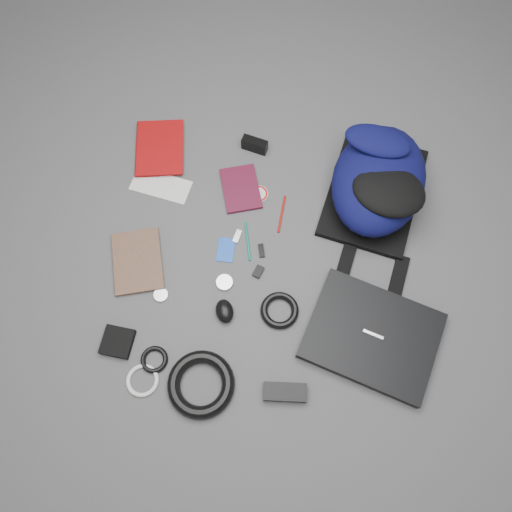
# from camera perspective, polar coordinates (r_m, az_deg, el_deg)

# --- Properties ---
(ground) EXTENTS (4.00, 4.00, 0.00)m
(ground) POSITION_cam_1_polar(r_m,az_deg,el_deg) (1.74, 0.00, -0.24)
(ground) COLOR #4F4F51
(ground) RESTS_ON ground
(backpack) EXTENTS (0.45, 0.56, 0.21)m
(backpack) POSITION_cam_1_polar(r_m,az_deg,el_deg) (1.80, 13.84, 8.44)
(backpack) COLOR black
(backpack) RESTS_ON ground
(laptop) EXTENTS (0.49, 0.43, 0.04)m
(laptop) POSITION_cam_1_polar(r_m,az_deg,el_deg) (1.68, 13.11, -8.86)
(laptop) COLOR black
(laptop) RESTS_ON ground
(textbook_red) EXTENTS (0.21, 0.26, 0.03)m
(textbook_red) POSITION_cam_1_polar(r_m,az_deg,el_deg) (1.98, -13.58, 11.78)
(textbook_red) COLOR maroon
(textbook_red) RESTS_ON ground
(comic_book) EXTENTS (0.22, 0.26, 0.02)m
(comic_book) POSITION_cam_1_polar(r_m,az_deg,el_deg) (1.79, -16.00, -1.00)
(comic_book) COLOR #B86C0D
(comic_book) RESTS_ON ground
(envelope) EXTENTS (0.23, 0.14, 0.00)m
(envelope) POSITION_cam_1_polar(r_m,az_deg,el_deg) (1.89, -10.81, 7.91)
(envelope) COLOR silver
(envelope) RESTS_ON ground
(dvd_case) EXTENTS (0.17, 0.21, 0.01)m
(dvd_case) POSITION_cam_1_polar(r_m,az_deg,el_deg) (1.85, -1.75, 7.70)
(dvd_case) COLOR #400C1C
(dvd_case) RESTS_ON ground
(compact_camera) EXTENTS (0.10, 0.06, 0.05)m
(compact_camera) POSITION_cam_1_polar(r_m,az_deg,el_deg) (1.92, -0.15, 12.59)
(compact_camera) COLOR black
(compact_camera) RESTS_ON ground
(sticker_disc) EXTENTS (0.08, 0.08, 0.00)m
(sticker_disc) POSITION_cam_1_polar(r_m,az_deg,el_deg) (1.84, 0.30, 7.13)
(sticker_disc) COLOR silver
(sticker_disc) RESTS_ON ground
(pen_teal) EXTENTS (0.04, 0.15, 0.01)m
(pen_teal) POSITION_cam_1_polar(r_m,az_deg,el_deg) (1.76, -0.96, 1.73)
(pen_teal) COLOR #0C725C
(pen_teal) RESTS_ON ground
(pen_red) EXTENTS (0.02, 0.15, 0.01)m
(pen_red) POSITION_cam_1_polar(r_m,az_deg,el_deg) (1.80, 2.96, 4.82)
(pen_red) COLOR #A7150C
(pen_red) RESTS_ON ground
(id_badge) EXTENTS (0.06, 0.09, 0.00)m
(id_badge) POSITION_cam_1_polar(r_m,az_deg,el_deg) (1.75, -3.47, 0.70)
(id_badge) COLOR blue
(id_badge) RESTS_ON ground
(usb_black) EXTENTS (0.03, 0.05, 0.01)m
(usb_black) POSITION_cam_1_polar(r_m,az_deg,el_deg) (1.74, 0.63, 0.62)
(usb_black) COLOR black
(usb_black) RESTS_ON ground
(usb_silver) EXTENTS (0.03, 0.05, 0.01)m
(usb_silver) POSITION_cam_1_polar(r_m,az_deg,el_deg) (1.76, -2.15, 2.25)
(usb_silver) COLOR #B0B0B2
(usb_silver) RESTS_ON ground
(key_fob) EXTENTS (0.04, 0.05, 0.01)m
(key_fob) POSITION_cam_1_polar(r_m,az_deg,el_deg) (1.71, 0.26, -1.80)
(key_fob) COLOR black
(key_fob) RESTS_ON ground
(mouse) EXTENTS (0.08, 0.10, 0.04)m
(mouse) POSITION_cam_1_polar(r_m,az_deg,el_deg) (1.66, -3.61, -6.30)
(mouse) COLOR black
(mouse) RESTS_ON ground
(headphone_left) EXTENTS (0.06, 0.06, 0.01)m
(headphone_left) POSITION_cam_1_polar(r_m,az_deg,el_deg) (1.72, -10.81, -4.40)
(headphone_left) COLOR silver
(headphone_left) RESTS_ON ground
(headphone_right) EXTENTS (0.06, 0.06, 0.01)m
(headphone_right) POSITION_cam_1_polar(r_m,az_deg,el_deg) (1.70, -3.62, -3.04)
(headphone_right) COLOR silver
(headphone_right) RESTS_ON ground
(cable_coil) EXTENTS (0.14, 0.14, 0.02)m
(cable_coil) POSITION_cam_1_polar(r_m,az_deg,el_deg) (1.67, 2.71, -6.22)
(cable_coil) COLOR black
(cable_coil) RESTS_ON ground
(power_brick) EXTENTS (0.14, 0.06, 0.03)m
(power_brick) POSITION_cam_1_polar(r_m,az_deg,el_deg) (1.62, 3.34, -15.26)
(power_brick) COLOR black
(power_brick) RESTS_ON ground
(power_cord_coil) EXTENTS (0.22, 0.22, 0.04)m
(power_cord_coil) POSITION_cam_1_polar(r_m,az_deg,el_deg) (1.62, -6.30, -14.36)
(power_cord_coil) COLOR black
(power_cord_coil) RESTS_ON ground
(pouch) EXTENTS (0.11, 0.11, 0.03)m
(pouch) POSITION_cam_1_polar(r_m,az_deg,el_deg) (1.70, -15.55, -9.43)
(pouch) COLOR black
(pouch) RESTS_ON ground
(earbud_coil) EXTENTS (0.12, 0.12, 0.02)m
(earbud_coil) POSITION_cam_1_polar(r_m,az_deg,el_deg) (1.67, -11.55, -11.52)
(earbud_coil) COLOR black
(earbud_coil) RESTS_ON ground
(white_cable_coil) EXTENTS (0.13, 0.13, 0.01)m
(white_cable_coil) POSITION_cam_1_polar(r_m,az_deg,el_deg) (1.67, -12.85, -13.69)
(white_cable_coil) COLOR silver
(white_cable_coil) RESTS_ON ground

